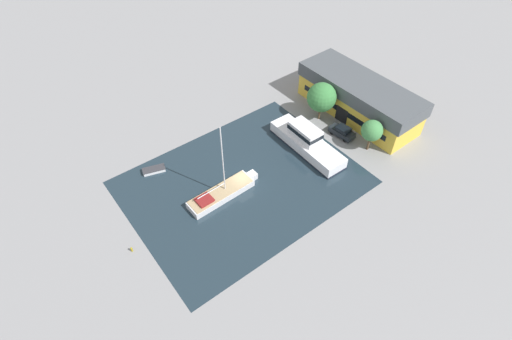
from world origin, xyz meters
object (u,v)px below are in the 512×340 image
at_px(parked_car, 342,132).
at_px(small_dinghy, 154,170).
at_px(quay_tree_by_water, 322,97).
at_px(motor_cruiser, 306,141).
at_px(quay_tree_near_building, 372,131).
at_px(warehouse_building, 359,98).
at_px(sailboat_moored, 222,193).

bearing_deg(parked_car, small_dinghy, 151.87).
bearing_deg(quay_tree_by_water, motor_cruiser, -58.64).
distance_m(quay_tree_near_building, small_dinghy, 32.27).
bearing_deg(warehouse_building, parked_car, -67.52).
relative_size(warehouse_building, quay_tree_by_water, 3.24).
bearing_deg(quay_tree_near_building, quay_tree_by_water, -176.31).
height_order(parked_car, sailboat_moored, sailboat_moored).
bearing_deg(sailboat_moored, quay_tree_near_building, 74.32).
bearing_deg(quay_tree_by_water, sailboat_moored, -79.22).
xyz_separation_m(quay_tree_by_water, parked_car, (5.37, -0.21, -3.36)).
bearing_deg(motor_cruiser, warehouse_building, 7.22).
bearing_deg(small_dinghy, warehouse_building, 93.56).
relative_size(warehouse_building, quay_tree_near_building, 4.04).
xyz_separation_m(quay_tree_by_water, small_dinghy, (-5.61, -27.41, -3.93)).
height_order(quay_tree_near_building, quay_tree_by_water, quay_tree_by_water).
bearing_deg(quay_tree_by_water, quay_tree_near_building, 3.69).
bearing_deg(small_dinghy, quay_tree_near_building, 78.47).
height_order(sailboat_moored, motor_cruiser, sailboat_moored).
distance_m(parked_car, motor_cruiser, 6.60).
distance_m(quay_tree_by_water, small_dinghy, 28.26).
xyz_separation_m(quay_tree_near_building, motor_cruiser, (-5.91, -7.30, -2.26)).
bearing_deg(parked_car, sailboat_moored, 170.91).
relative_size(parked_car, small_dinghy, 1.23).
xyz_separation_m(quay_tree_by_water, motor_cruiser, (4.06, -6.66, -2.82)).
height_order(quay_tree_near_building, small_dinghy, quay_tree_near_building).
distance_m(quay_tree_by_water, motor_cruiser, 8.29).
bearing_deg(parked_car, motor_cruiser, 162.32).
height_order(warehouse_building, parked_car, warehouse_building).
relative_size(quay_tree_by_water, parked_car, 1.54).
height_order(motor_cruiser, small_dinghy, motor_cruiser).
xyz_separation_m(parked_car, motor_cruiser, (-1.32, -6.45, 0.54)).
xyz_separation_m(warehouse_building, quay_tree_near_building, (7.28, -5.36, 0.58)).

